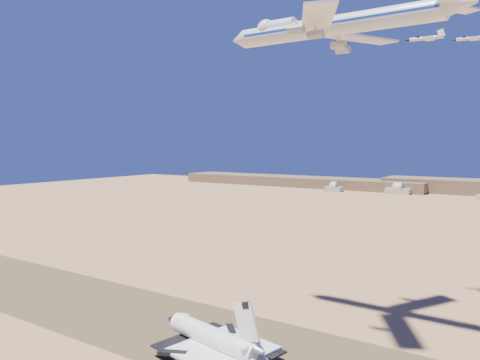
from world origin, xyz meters
The scene contains 7 objects.
ground centered at (0.00, 0.00, 0.00)m, with size 1200.00×1200.00×0.00m, color #A87C4B.
runway centered at (0.00, 0.00, 0.03)m, with size 600.00×50.00×0.06m, color brown.
hangars centered at (-64.00, 478.43, 4.83)m, with size 200.50×29.50×30.00m.
shuttle centered at (18.69, -10.73, 5.57)m, with size 42.08×31.03×20.72m.
carrier_747 centered at (36.61, 28.52, 101.90)m, with size 82.57×64.13×20.61m.
chase_jet_e centered at (57.44, 75.54, 104.32)m, with size 15.39×8.34×3.83m.
chase_jet_f centered at (71.97, 86.77, 104.60)m, with size 14.08×7.71×3.51m.
Camera 1 is at (99.90, -118.06, 63.33)m, focal length 35.00 mm.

